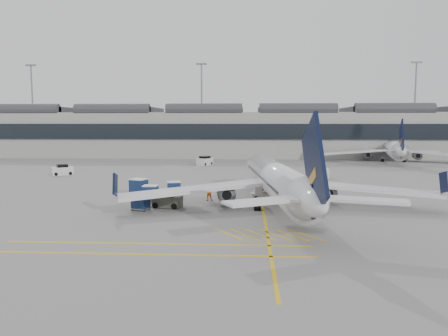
# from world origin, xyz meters

# --- Properties ---
(ground) EXTENTS (220.00, 220.00, 0.00)m
(ground) POSITION_xyz_m (0.00, 0.00, 0.00)
(ground) COLOR gray
(ground) RESTS_ON ground
(terminal) EXTENTS (200.00, 20.45, 12.40)m
(terminal) POSITION_xyz_m (0.00, 71.93, 6.14)
(terminal) COLOR #9E9E99
(terminal) RESTS_ON ground
(light_masts) EXTENTS (113.00, 0.60, 25.45)m
(light_masts) POSITION_xyz_m (-1.67, 86.00, 14.49)
(light_masts) COLOR slate
(light_masts) RESTS_ON ground
(apron_markings) EXTENTS (0.25, 60.00, 0.01)m
(apron_markings) POSITION_xyz_m (10.00, 10.00, 0.01)
(apron_markings) COLOR gold
(apron_markings) RESTS_ON ground
(airliner_main) EXTENTS (32.26, 35.41, 9.42)m
(airliner_main) POSITION_xyz_m (11.46, 4.15, 2.77)
(airliner_main) COLOR silver
(airliner_main) RESTS_ON ground
(airliner_far) EXTENTS (31.57, 34.84, 9.38)m
(airliner_far) POSITION_xyz_m (40.41, 58.12, 2.76)
(airliner_far) COLOR silver
(airliner_far) RESTS_ON ground
(belt_loader) EXTENTS (4.47, 1.78, 1.80)m
(belt_loader) POSITION_xyz_m (10.57, 9.22, 0.53)
(belt_loader) COLOR beige
(belt_loader) RESTS_ON ground
(baggage_cart_a) EXTENTS (1.92, 1.70, 1.73)m
(baggage_cart_a) POSITION_xyz_m (-0.24, 10.29, 0.93)
(baggage_cart_a) COLOR gray
(baggage_cart_a) RESTS_ON ground
(baggage_cart_b) EXTENTS (1.96, 1.77, 1.71)m
(baggage_cart_b) POSITION_xyz_m (-2.12, 1.89, 0.92)
(baggage_cart_b) COLOR gray
(baggage_cart_b) RESTS_ON ground
(baggage_cart_c) EXTENTS (2.38, 2.21, 2.01)m
(baggage_cart_c) POSITION_xyz_m (-4.47, 10.38, 1.08)
(baggage_cart_c) COLOR gray
(baggage_cart_c) RESTS_ON ground
(baggage_cart_d) EXTENTS (1.71, 1.43, 1.77)m
(baggage_cart_d) POSITION_xyz_m (-2.24, 6.79, 0.95)
(baggage_cart_d) COLOR gray
(baggage_cart_d) RESTS_ON ground
(ramp_agent_a) EXTENTS (0.73, 0.68, 1.67)m
(ramp_agent_a) POSITION_xyz_m (5.27, 9.83, 0.83)
(ramp_agent_a) COLOR #F1600C
(ramp_agent_a) RESTS_ON ground
(ramp_agent_b) EXTENTS (0.98, 0.78, 1.93)m
(ramp_agent_b) POSITION_xyz_m (4.12, 7.45, 0.97)
(ramp_agent_b) COLOR #FE590D
(ramp_agent_b) RESTS_ON ground
(pushback_tug) EXTENTS (3.04, 2.18, 1.55)m
(pushback_tug) POSITION_xyz_m (0.29, 3.36, 0.69)
(pushback_tug) COLOR #505144
(pushback_tug) RESTS_ON ground
(safety_cone_nose) EXTENTS (0.34, 0.34, 0.47)m
(safety_cone_nose) POSITION_xyz_m (11.38, 18.99, 0.24)
(safety_cone_nose) COLOR #F24C0A
(safety_cone_nose) RESTS_ON ground
(safety_cone_engine) EXTENTS (0.38, 0.38, 0.52)m
(safety_cone_engine) POSITION_xyz_m (16.67, 7.41, 0.26)
(safety_cone_engine) COLOR #F24C0A
(safety_cone_engine) RESTS_ON ground
(service_van_left) EXTENTS (3.73, 3.22, 1.73)m
(service_van_left) POSITION_xyz_m (-22.14, 29.73, 0.77)
(service_van_left) COLOR silver
(service_van_left) RESTS_ON ground
(service_van_mid) EXTENTS (3.23, 4.03, 1.85)m
(service_van_mid) POSITION_xyz_m (-0.33, 47.67, 0.83)
(service_van_mid) COLOR silver
(service_van_mid) RESTS_ON ground
(service_van_right) EXTENTS (3.77, 2.05, 1.89)m
(service_van_right) POSITION_xyz_m (19.25, 28.44, 0.84)
(service_van_right) COLOR silver
(service_van_right) RESTS_ON ground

